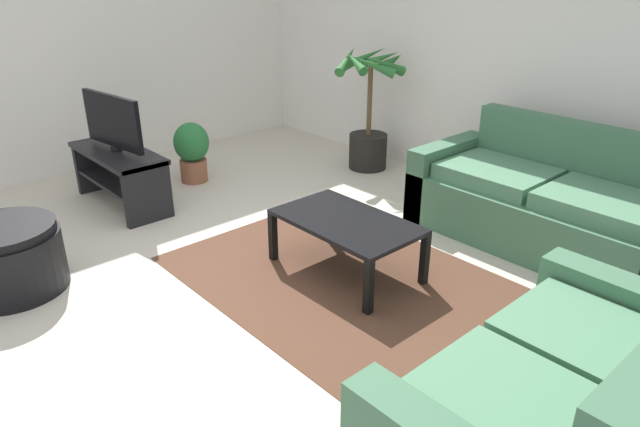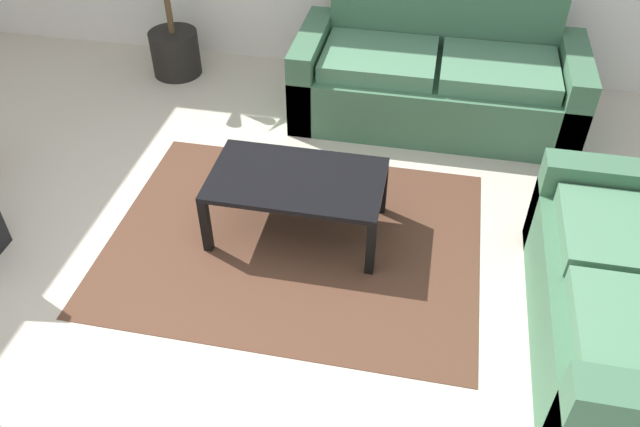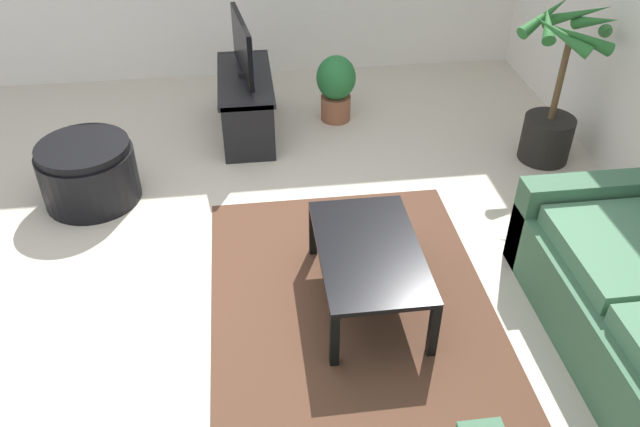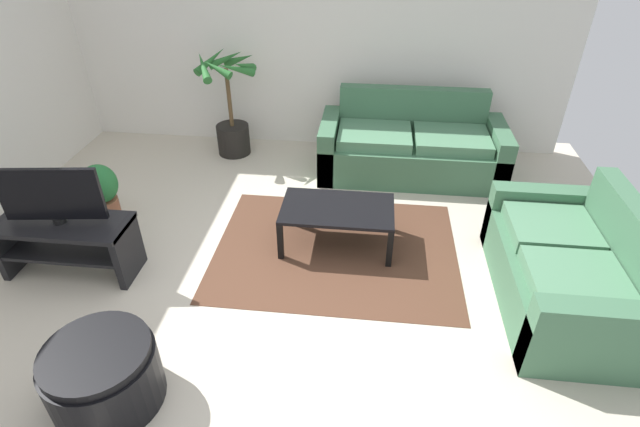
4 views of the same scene
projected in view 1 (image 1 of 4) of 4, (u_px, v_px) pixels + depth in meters
ground_plane at (214, 286)px, 3.88m from camera, size 6.60×6.60×0.00m
wall_back at (486, 43)px, 5.17m from camera, size 6.00×0.06×2.70m
wall_left at (31, 39)px, 5.37m from camera, size 0.06×6.00×2.70m
couch_main at (549, 207)px, 4.37m from camera, size 2.05×0.90×0.90m
couch_loveseat at (560, 414)px, 2.37m from camera, size 0.90×1.62×0.90m
tv_stand at (120, 170)px, 5.06m from camera, size 1.10×0.45×0.51m
tv at (113, 121)px, 4.89m from camera, size 0.81×0.15×0.49m
coffee_table at (346, 226)px, 3.94m from camera, size 1.01×0.60×0.40m
area_rug at (335, 275)px, 4.01m from camera, size 2.20×1.70×0.01m
potted_palm at (369, 120)px, 5.91m from camera, size 0.74×0.72×1.25m
potted_plant_small at (192, 149)px, 5.62m from camera, size 0.35×0.35×0.60m
ottoman at (8, 258)px, 3.77m from camera, size 0.69×0.69×0.46m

